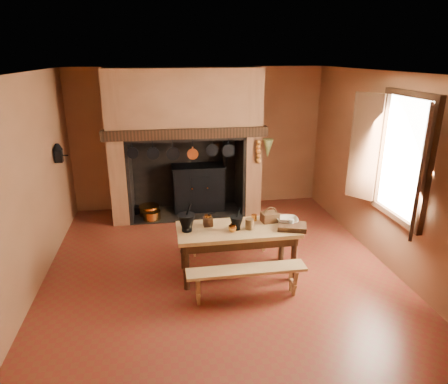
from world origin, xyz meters
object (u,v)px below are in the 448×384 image
object	(u,v)px
iron_range	(199,187)
coffee_grinder	(208,221)
mixing_bowl	(288,221)
work_table	(237,235)
bench_front	(246,276)
wicker_basket	(270,217)

from	to	relation	value
iron_range	coffee_grinder	size ratio (longest dim) A/B	8.04
iron_range	mixing_bowl	xyz separation A→B (m)	(1.02, -2.57, 0.28)
iron_range	work_table	xyz separation A→B (m)	(0.28, -2.61, 0.13)
bench_front	coffee_grinder	distance (m)	0.98
coffee_grinder	wicker_basket	distance (m)	0.90
work_table	mixing_bowl	world-z (taller)	mixing_bowl
coffee_grinder	bench_front	bearing A→B (deg)	-65.26
mixing_bowl	wicker_basket	world-z (taller)	wicker_basket
bench_front	mixing_bowl	world-z (taller)	mixing_bowl
wicker_basket	mixing_bowl	bearing A→B (deg)	-30.34
iron_range	mixing_bowl	bearing A→B (deg)	-68.37
bench_front	wicker_basket	size ratio (longest dim) A/B	5.83
iron_range	bench_front	world-z (taller)	iron_range
iron_range	wicker_basket	bearing A→B (deg)	-72.49
bench_front	mixing_bowl	distance (m)	1.09
iron_range	work_table	size ratio (longest dim) A/B	0.95
wicker_basket	bench_front	bearing A→B (deg)	-132.64
work_table	mixing_bowl	distance (m)	0.76
iron_range	work_table	world-z (taller)	iron_range
bench_front	mixing_bowl	xyz separation A→B (m)	(0.74, 0.66, 0.44)
iron_range	bench_front	distance (m)	3.24
iron_range	mixing_bowl	size ratio (longest dim) A/B	5.27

